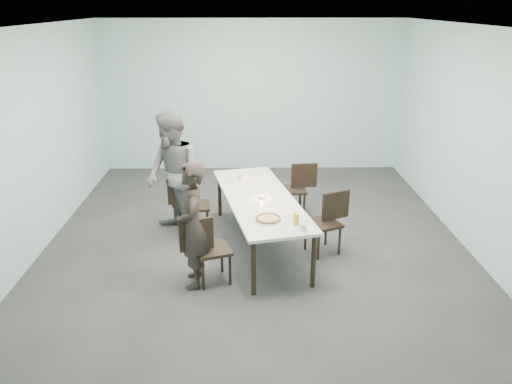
{
  "coord_description": "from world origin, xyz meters",
  "views": [
    {
      "loc": [
        -0.12,
        -6.54,
        3.27
      ],
      "look_at": [
        0.0,
        -0.57,
        1.0
      ],
      "focal_mm": 35.0,
      "sensor_mm": 36.0,
      "label": 1
    }
  ],
  "objects_px": {
    "chair_far_left": "(190,202)",
    "pizza": "(268,219)",
    "diner_far": "(173,176)",
    "side_plate": "(283,213)",
    "chair_near_right": "(328,218)",
    "water_tumbler": "(303,227)",
    "tealight": "(261,197)",
    "beer_glass": "(296,219)",
    "diner_near": "(192,225)",
    "amber_tumbler": "(240,178)",
    "table": "(260,201)",
    "chair_near_left": "(206,246)",
    "chair_far_right": "(297,186)"
  },
  "relations": [
    {
      "from": "chair_far_left",
      "to": "pizza",
      "type": "xyz_separation_m",
      "value": [
        1.11,
        -1.26,
        0.27
      ]
    },
    {
      "from": "diner_far",
      "to": "side_plate",
      "type": "xyz_separation_m",
      "value": [
        1.54,
        -0.99,
        -0.17
      ]
    },
    {
      "from": "chair_near_right",
      "to": "chair_far_left",
      "type": "bearing_deg",
      "value": -42.31
    },
    {
      "from": "water_tumbler",
      "to": "tealight",
      "type": "height_order",
      "value": "water_tumbler"
    },
    {
      "from": "chair_far_left",
      "to": "beer_glass",
      "type": "relative_size",
      "value": 5.8
    },
    {
      "from": "diner_near",
      "to": "amber_tumbler",
      "type": "bearing_deg",
      "value": 157.0
    },
    {
      "from": "side_plate",
      "to": "table",
      "type": "bearing_deg",
      "value": 116.29
    },
    {
      "from": "table",
      "to": "chair_near_left",
      "type": "relative_size",
      "value": 3.14
    },
    {
      "from": "diner_far",
      "to": "water_tumbler",
      "type": "relative_size",
      "value": 20.67
    },
    {
      "from": "chair_near_left",
      "to": "tealight",
      "type": "relative_size",
      "value": 15.54
    },
    {
      "from": "diner_near",
      "to": "amber_tumbler",
      "type": "distance_m",
      "value": 1.8
    },
    {
      "from": "chair_near_right",
      "to": "tealight",
      "type": "relative_size",
      "value": 15.54
    },
    {
      "from": "chair_near_left",
      "to": "water_tumbler",
      "type": "bearing_deg",
      "value": -25.73
    },
    {
      "from": "chair_near_left",
      "to": "diner_near",
      "type": "distance_m",
      "value": 0.32
    },
    {
      "from": "chair_far_left",
      "to": "chair_near_right",
      "type": "bearing_deg",
      "value": -23.74
    },
    {
      "from": "table",
      "to": "chair_far_left",
      "type": "distance_m",
      "value": 1.15
    },
    {
      "from": "chair_far_left",
      "to": "pizza",
      "type": "distance_m",
      "value": 1.7
    },
    {
      "from": "table",
      "to": "chair_near_left",
      "type": "distance_m",
      "value": 1.2
    },
    {
      "from": "diner_far",
      "to": "pizza",
      "type": "height_order",
      "value": "diner_far"
    },
    {
      "from": "table",
      "to": "beer_glass",
      "type": "bearing_deg",
      "value": -65.9
    },
    {
      "from": "diner_near",
      "to": "side_plate",
      "type": "distance_m",
      "value": 1.19
    },
    {
      "from": "diner_far",
      "to": "water_tumbler",
      "type": "distance_m",
      "value": 2.3
    },
    {
      "from": "diner_far",
      "to": "chair_far_left",
      "type": "bearing_deg",
      "value": 72.5
    },
    {
      "from": "diner_near",
      "to": "amber_tumbler",
      "type": "xyz_separation_m",
      "value": [
        0.54,
        1.72,
        0.0
      ]
    },
    {
      "from": "table",
      "to": "side_plate",
      "type": "bearing_deg",
      "value": -63.71
    },
    {
      "from": "chair_near_left",
      "to": "water_tumbler",
      "type": "xyz_separation_m",
      "value": [
        1.16,
        -0.13,
        0.29
      ]
    },
    {
      "from": "pizza",
      "to": "table",
      "type": "bearing_deg",
      "value": 96.05
    },
    {
      "from": "chair_far_left",
      "to": "tealight",
      "type": "distance_m",
      "value": 1.2
    },
    {
      "from": "chair_far_left",
      "to": "pizza",
      "type": "bearing_deg",
      "value": -54.26
    },
    {
      "from": "table",
      "to": "tealight",
      "type": "xyz_separation_m",
      "value": [
        0.02,
        -0.04,
        0.08
      ]
    },
    {
      "from": "chair_near_right",
      "to": "table",
      "type": "bearing_deg",
      "value": -34.32
    },
    {
      "from": "chair_near_left",
      "to": "chair_far_left",
      "type": "height_order",
      "value": "same"
    },
    {
      "from": "tealight",
      "to": "water_tumbler",
      "type": "bearing_deg",
      "value": -66.63
    },
    {
      "from": "diner_near",
      "to": "water_tumbler",
      "type": "relative_size",
      "value": 17.48
    },
    {
      "from": "amber_tumbler",
      "to": "water_tumbler",
      "type": "bearing_deg",
      "value": -67.21
    },
    {
      "from": "diner_near",
      "to": "side_plate",
      "type": "height_order",
      "value": "diner_near"
    },
    {
      "from": "diner_far",
      "to": "beer_glass",
      "type": "relative_size",
      "value": 12.4
    },
    {
      "from": "table",
      "to": "diner_near",
      "type": "bearing_deg",
      "value": -129.78
    },
    {
      "from": "diner_near",
      "to": "pizza",
      "type": "relative_size",
      "value": 4.63
    },
    {
      "from": "chair_far_left",
      "to": "amber_tumbler",
      "type": "relative_size",
      "value": 10.88
    },
    {
      "from": "diner_far",
      "to": "amber_tumbler",
      "type": "height_order",
      "value": "diner_far"
    },
    {
      "from": "diner_near",
      "to": "tealight",
      "type": "distance_m",
      "value": 1.28
    },
    {
      "from": "chair_near_left",
      "to": "chair_far_left",
      "type": "relative_size",
      "value": 1.0
    },
    {
      "from": "side_plate",
      "to": "pizza",
      "type": "bearing_deg",
      "value": -135.07
    },
    {
      "from": "tealight",
      "to": "chair_near_left",
      "type": "bearing_deg",
      "value": -127.28
    },
    {
      "from": "diner_near",
      "to": "side_plate",
      "type": "xyz_separation_m",
      "value": [
        1.12,
        0.42,
        -0.03
      ]
    },
    {
      "from": "chair_far_right",
      "to": "chair_near_right",
      "type": "bearing_deg",
      "value": 97.6
    },
    {
      "from": "beer_glass",
      "to": "tealight",
      "type": "relative_size",
      "value": 2.68
    },
    {
      "from": "chair_far_left",
      "to": "side_plate",
      "type": "xyz_separation_m",
      "value": [
        1.31,
        -1.05,
        0.25
      ]
    },
    {
      "from": "chair_near_left",
      "to": "tealight",
      "type": "xyz_separation_m",
      "value": [
        0.71,
        0.93,
        0.27
      ]
    }
  ]
}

